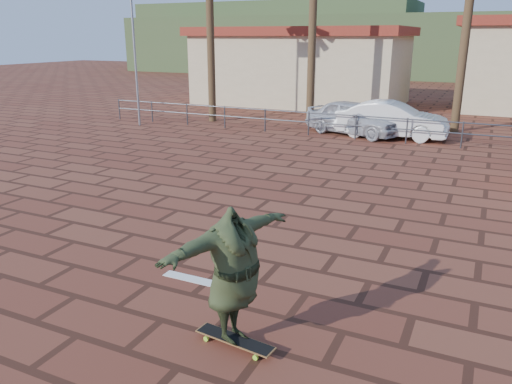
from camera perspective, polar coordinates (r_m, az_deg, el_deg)
ground at (r=9.97m, az=-6.28°, el=-6.39°), size 120.00×120.00×0.00m
paint_stripe at (r=8.72m, az=-6.42°, el=-10.05°), size 1.40×0.22×0.01m
guardrail at (r=20.60m, az=11.35°, el=7.79°), size 24.06×0.06×1.00m
flagpole at (r=23.84m, az=-13.68°, el=18.48°), size 1.30×0.10×8.00m
building_west at (r=31.70m, az=5.29°, el=14.23°), size 12.60×7.60×4.50m
hill_front at (r=57.96m, az=21.15°, el=15.31°), size 70.00×18.00×6.00m
hill_back at (r=69.16m, az=2.43°, el=17.40°), size 35.00×14.00×8.00m
longboard at (r=7.01m, az=-2.43°, el=-16.53°), size 1.17×0.38×0.11m
skateboarder at (r=6.53m, az=-2.54°, el=-9.53°), size 1.21×2.39×1.88m
car_silver at (r=21.63m, az=11.16°, el=8.36°), size 4.54×2.95×1.44m
car_white at (r=21.31m, az=15.24°, el=7.97°), size 4.45×1.58×1.46m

